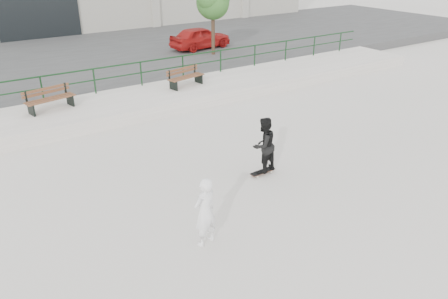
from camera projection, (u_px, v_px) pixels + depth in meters
ground at (297, 226)px, 10.11m from camera, size 120.00×120.00×0.00m
ledge at (133, 104)px, 17.15m from camera, size 30.00×3.00×0.50m
parking_strip at (70, 61)px, 23.55m from camera, size 60.00×14.00×0.50m
railing at (118, 72)px, 17.71m from camera, size 28.00×0.06×1.03m
bench_left at (50, 99)px, 15.62m from camera, size 1.83×0.86×0.81m
bench_right at (185, 77)px, 18.28m from camera, size 1.75×0.82×0.78m
red_car at (200, 37)px, 24.93m from camera, size 3.78×1.87×1.24m
skateboard at (262, 172)px, 12.37m from camera, size 0.79×0.24×0.09m
standing_skater at (264, 145)px, 12.03m from camera, size 0.87×0.73×1.60m
seated_skater at (205, 212)px, 9.18m from camera, size 0.65×0.50×1.60m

